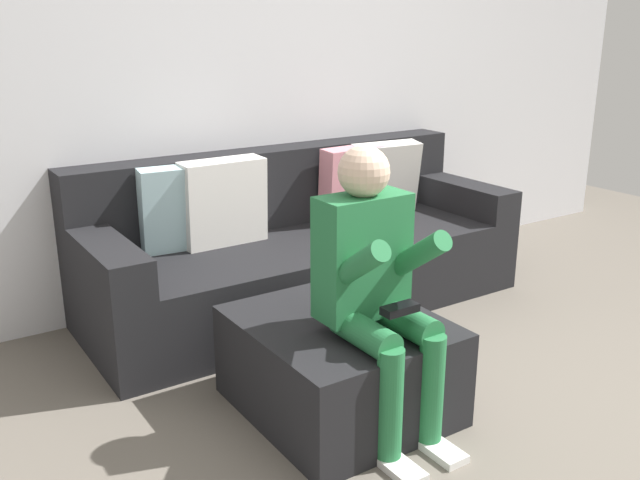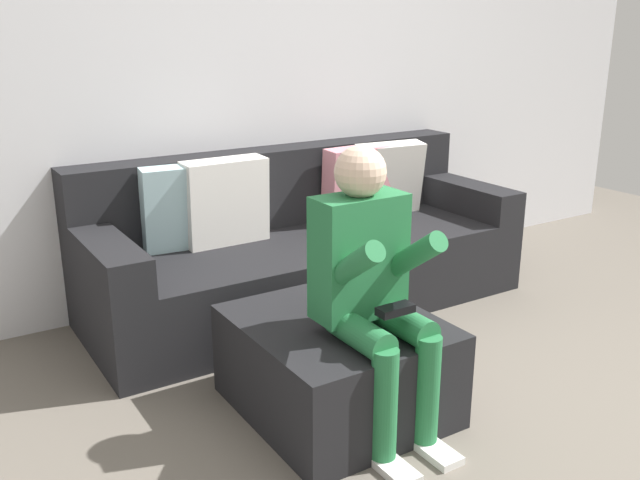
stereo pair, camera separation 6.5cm
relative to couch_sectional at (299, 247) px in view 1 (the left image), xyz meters
name	(u,v)px [view 1 (the left image)]	position (x,y,z in m)	size (l,w,h in m)	color
ground_plane	(601,460)	(0.13, -1.89, -0.33)	(7.60, 7.60, 0.00)	#6B6359
wall_back	(278,57)	(0.13, 0.42, 1.01)	(5.85, 0.10, 2.67)	silver
couch_sectional	(299,247)	(0.00, 0.00, 0.00)	(2.41, 0.89, 0.86)	black
ottoman	(339,364)	(-0.47, -1.06, -0.13)	(0.73, 0.82, 0.39)	black
person_seated	(375,279)	(-0.43, -1.24, 0.29)	(0.35, 0.57, 1.10)	#26723F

